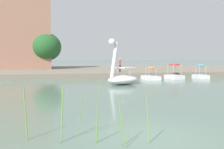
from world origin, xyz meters
TOP-DOWN VIEW (x-y plane):
  - ground_plane at (0.00, 0.00)m, footprint 437.27×437.27m
  - shore_bank_far at (0.00, 31.37)m, footprint 145.32×23.44m
  - swan_boat at (2.49, 13.91)m, footprint 3.43×2.86m
  - pedal_boat_orange at (6.55, 17.97)m, footprint 1.46×2.41m
  - pedal_boat_red at (9.36, 18.36)m, footprint 1.61×2.24m
  - pedal_boat_cyan at (12.34, 18.11)m, footprint 1.11×1.94m
  - tree_sapling_by_fence at (-4.72, 32.05)m, footprint 5.50×5.70m
  - person_on_path at (4.12, 21.56)m, footprint 0.27×0.27m
  - reed_clump_foreground at (-1.95, 0.03)m, footprint 3.33×1.54m

SIDE VIEW (x-z plane):
  - ground_plane at x=0.00m, z-range 0.00..0.00m
  - shore_bank_far at x=0.00m, z-range 0.00..0.59m
  - pedal_boat_orange at x=6.55m, z-range -0.31..1.03m
  - pedal_boat_cyan at x=12.34m, z-range -0.35..1.19m
  - pedal_boat_red at x=9.36m, z-range -0.32..1.33m
  - reed_clump_foreground at x=-1.95m, z-range -0.13..1.46m
  - swan_boat at x=2.49m, z-range -1.24..2.58m
  - person_on_path at x=4.12m, z-range 0.63..2.29m
  - tree_sapling_by_fence at x=-4.72m, z-range 1.20..6.54m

